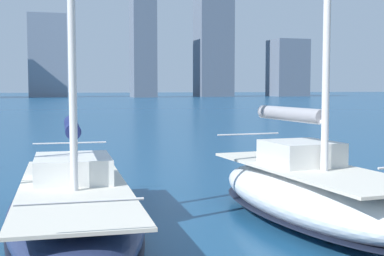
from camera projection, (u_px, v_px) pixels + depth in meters
name	position (u px, v px, depth m)	size (l,w,h in m)	color
city_skyline	(23.00, 44.00, 156.42)	(175.33, 21.53, 44.40)	slate
sailboat_grey	(310.00, 191.00, 12.13)	(2.90, 7.27, 10.90)	silver
sailboat_navy	(74.00, 203.00, 11.49)	(3.21, 9.06, 11.20)	navy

